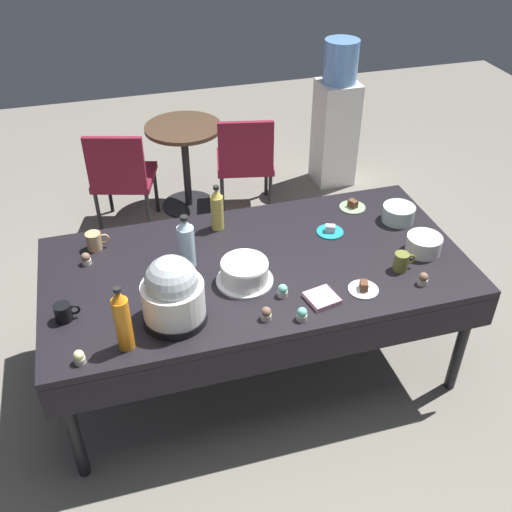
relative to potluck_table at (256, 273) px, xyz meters
name	(u,v)px	position (x,y,z in m)	size (l,w,h in m)	color
ground	(256,363)	(0.00, 0.00, -0.69)	(9.00, 9.00, 0.00)	slate
potluck_table	(256,273)	(0.00, 0.00, 0.00)	(2.20, 1.10, 0.75)	black
frosted_layer_cake	(245,272)	(-0.10, -0.13, 0.12)	(0.29, 0.29, 0.12)	silver
slow_cooker	(173,293)	(-0.48, -0.31, 0.22)	(0.30, 0.30, 0.35)	black
glass_salad_bowl	(398,213)	(0.90, 0.18, 0.11)	(0.19, 0.19, 0.09)	#B2C6BC
ceramic_snack_bowl	(424,244)	(0.89, -0.14, 0.11)	(0.19, 0.19, 0.10)	silver
dessert_plate_sage	(352,206)	(0.71, 0.37, 0.07)	(0.16, 0.16, 0.05)	#8CA87F
dessert_plate_white	(363,288)	(0.45, -0.35, 0.07)	(0.15, 0.15, 0.05)	white
dessert_plate_teal	(330,231)	(0.48, 0.17, 0.07)	(0.15, 0.15, 0.05)	teal
cupcake_mint	(86,259)	(-0.85, 0.24, 0.09)	(0.05, 0.05, 0.07)	beige
cupcake_rose	(423,279)	(0.75, -0.39, 0.09)	(0.05, 0.05, 0.07)	beige
cupcake_lemon	(79,357)	(-0.91, -0.47, 0.09)	(0.05, 0.05, 0.07)	beige
cupcake_vanilla	(302,314)	(0.09, -0.47, 0.09)	(0.05, 0.05, 0.07)	beige
cupcake_cocoa	(283,291)	(0.05, -0.28, 0.09)	(0.05, 0.05, 0.07)	beige
cupcake_berry	(266,314)	(-0.07, -0.42, 0.09)	(0.05, 0.05, 0.07)	beige
soda_bottle_ginger_ale	(217,209)	(-0.12, 0.39, 0.19)	(0.07, 0.07, 0.27)	gold
soda_bottle_water	(186,243)	(-0.34, 0.09, 0.20)	(0.09, 0.09, 0.30)	silver
soda_bottle_orange_juice	(123,320)	(-0.71, -0.42, 0.22)	(0.07, 0.07, 0.33)	orange
coffee_mug_olive	(402,262)	(0.70, -0.25, 0.11)	(0.12, 0.08, 0.10)	olive
coffee_mug_black	(64,312)	(-0.97, -0.17, 0.11)	(0.12, 0.08, 0.09)	black
coffee_mug_tan	(95,241)	(-0.80, 0.37, 0.11)	(0.12, 0.08, 0.10)	tan
paper_napkin_stack	(322,298)	(0.23, -0.37, 0.07)	(0.14, 0.14, 0.02)	pink
maroon_chair_left	(122,174)	(-0.57, 1.66, -0.20)	(0.55, 0.55, 0.85)	maroon
maroon_chair_right	(245,158)	(0.38, 1.66, -0.20)	(0.52, 0.52, 0.85)	maroon
round_cafe_table	(185,152)	(-0.05, 1.89, -0.19)	(0.60, 0.60, 0.72)	#473323
water_cooler	(336,118)	(1.27, 1.98, -0.10)	(0.32, 0.32, 1.24)	silver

